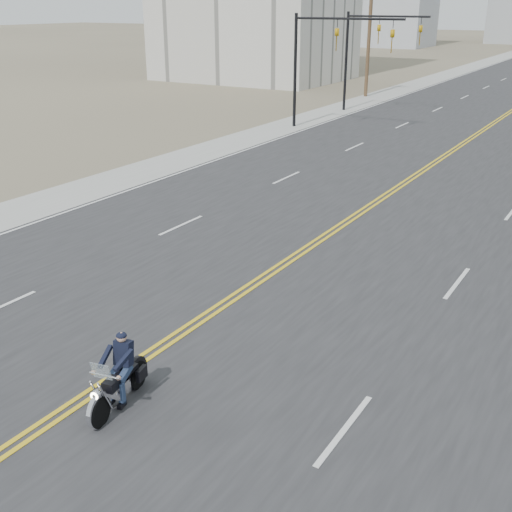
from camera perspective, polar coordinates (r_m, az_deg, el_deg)
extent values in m
cube|color=#A5A5A0|center=(78.56, 16.67, 15.19)|extent=(3.00, 200.00, 0.01)
cylinder|color=black|center=(42.62, 3.50, 16.06)|extent=(0.20, 0.20, 7.00)
cylinder|color=black|center=(40.91, 8.22, 20.16)|extent=(7.00, 0.14, 0.14)
imported|color=#BF8C0C|center=(41.22, 7.23, 19.31)|extent=(0.21, 0.26, 1.30)
imported|color=#BF8C0C|center=(39.90, 12.06, 18.95)|extent=(0.21, 0.26, 1.30)
cylinder|color=black|center=(49.80, 8.00, 16.69)|extent=(0.20, 0.20, 7.00)
cylinder|color=black|center=(48.53, 11.66, 20.14)|extent=(6.00, 0.14, 0.14)
imported|color=#BF8C0C|center=(48.75, 10.90, 19.43)|extent=(0.21, 0.26, 1.30)
imported|color=#BF8C0C|center=(47.76, 14.45, 19.12)|extent=(0.21, 0.26, 1.30)
cylinder|color=brown|center=(57.65, 10.04, 18.97)|extent=(0.30, 0.30, 10.50)
cube|color=#ADB2B7|center=(147.72, 8.32, 21.54)|extent=(12.00, 12.00, 16.00)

